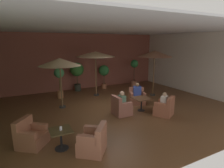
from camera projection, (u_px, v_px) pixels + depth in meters
The scene contains 22 objects.
ground_plane at pixel (116, 108), 9.26m from camera, with size 11.38×9.48×0.02m, color brown.
wall_back_brick at pixel (84, 62), 12.92m from camera, with size 11.38×0.08×3.76m, color brown.
wall_right_plain at pixel (198, 64), 11.40m from camera, with size 0.08×9.48×3.76m, color beige.
ceiling_slab at pixel (117, 28), 8.44m from camera, with size 11.38×9.48×0.06m, color silver.
cafe_table_front_left at pixel (61, 135), 5.60m from camera, with size 0.65×0.65×0.62m.
armchair_front_left_north at pixel (31, 136), 5.81m from camera, with size 1.08×1.09×0.88m.
armchair_front_left_east at pixel (93, 142), 5.45m from camera, with size 1.06×1.07×0.86m.
cafe_table_front_right at pixel (142, 100), 8.79m from camera, with size 0.76×0.76×0.62m.
armchair_front_right_north at pixel (137, 98), 9.92m from camera, with size 1.02×1.01×0.82m.
armchair_front_right_east at pixel (121, 108), 8.33m from camera, with size 0.73×0.74×0.87m.
armchair_front_right_south at pixel (165, 108), 8.24m from camera, with size 0.99×1.00×0.87m.
patio_umbrella_tall_red at pixel (155, 54), 10.93m from camera, with size 2.01×2.01×2.71m.
patio_umbrella_center_beige at pixel (60, 62), 8.82m from camera, with size 1.98×1.98×2.45m.
patio_umbrella_near_wall at pixel (96, 54), 10.92m from camera, with size 2.33×2.33×2.65m.
potted_tree_left_corner at pixel (77, 71), 12.30m from camera, with size 0.90×0.90×1.88m.
potted_tree_mid_left at pixel (59, 77), 10.65m from camera, with size 0.58×0.58×1.77m.
potted_tree_mid_right at pixel (134, 69), 13.74m from camera, with size 0.57×0.57×1.94m.
potted_tree_right_corner at pixel (104, 72), 12.96m from camera, with size 0.73×0.73×1.64m.
patron_blue_shirt at pixel (122, 99), 8.26m from camera, with size 0.23×0.36×0.65m.
patron_by_window at pixel (164, 100), 8.18m from camera, with size 0.44×0.39×0.61m.
patron_with_friend at pixel (137, 90), 9.78m from camera, with size 0.45×0.38×0.71m.
iced_drink_cup at pixel (61, 128), 5.54m from camera, with size 0.08×0.08×0.11m, color white.
Camera 1 is at (-4.25, -7.69, 3.16)m, focal length 29.97 mm.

